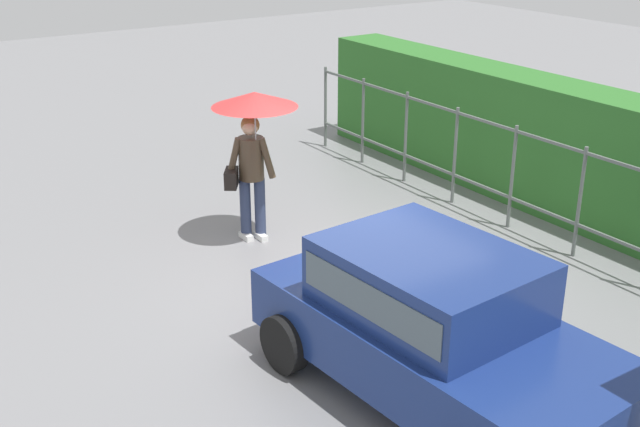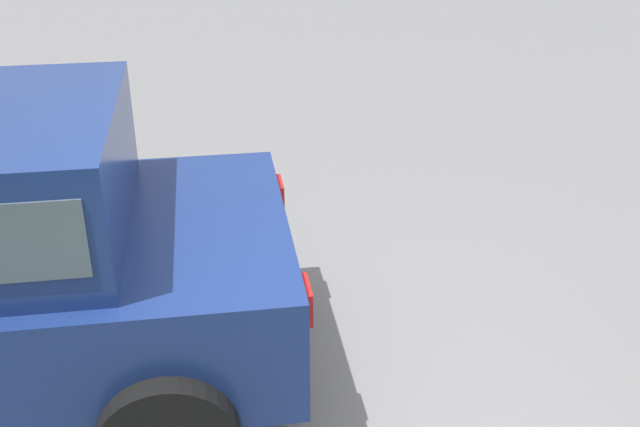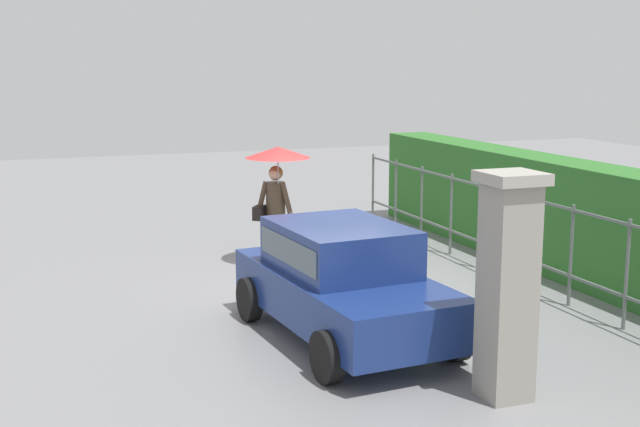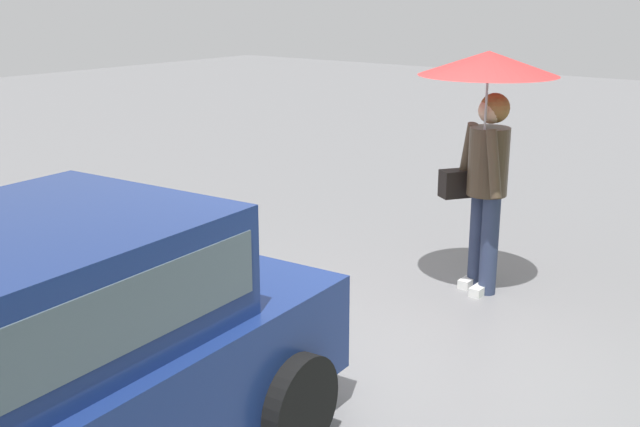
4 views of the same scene
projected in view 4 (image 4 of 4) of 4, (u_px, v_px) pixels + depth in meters
name	position (u px, v px, depth m)	size (l,w,h in m)	color
ground_plane	(407.00, 381.00, 5.24)	(40.00, 40.00, 0.00)	slate
car	(7.00, 367.00, 3.70)	(3.84, 2.09, 1.48)	navy
pedestrian	(487.00, 110.00, 6.36)	(1.13, 1.13, 2.07)	#2D3856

